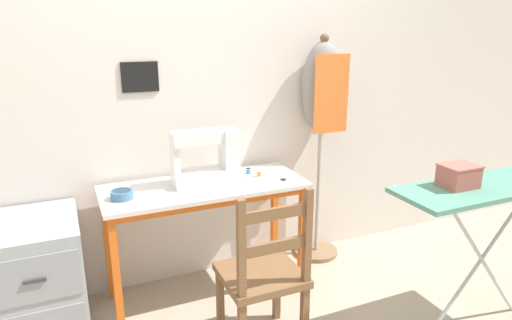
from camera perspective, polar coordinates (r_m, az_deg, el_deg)
ground_plane at (r=2.84m, az=-4.44°, el=-18.68°), size 14.00×14.00×0.00m
wall_back at (r=2.86m, az=-8.66°, el=9.17°), size 10.00×0.06×2.55m
sewing_table at (r=2.72m, az=-6.32°, el=-5.09°), size 1.19×0.48×0.73m
sewing_machine at (r=2.69m, az=-5.88°, el=0.22°), size 0.41×0.17×0.34m
fabric_bowl at (r=2.57m, az=-16.41°, el=-4.14°), size 0.12×0.12×0.05m
scissors at (r=2.78m, az=3.79°, el=-2.35°), size 0.12×0.06×0.01m
thread_spool_near_machine at (r=2.75m, az=-1.18°, el=-2.25°), size 0.04×0.04×0.03m
thread_spool_mid_table at (r=2.87m, az=-0.98°, el=-1.39°), size 0.04×0.04×0.04m
thread_spool_far_edge at (r=2.82m, az=0.37°, el=-1.71°), size 0.04×0.04×0.04m
wooden_chair at (r=2.37m, az=0.96°, el=-14.24°), size 0.40×0.38×0.91m
filing_cabinet at (r=2.76m, az=-25.38°, el=-13.30°), size 0.44×0.56×0.67m
dress_form at (r=3.13m, az=8.27°, el=7.22°), size 0.32×0.32×1.58m
ironing_board at (r=2.67m, az=27.43°, el=-3.55°), size 1.11×0.35×0.86m
storage_box at (r=2.50m, az=24.00°, el=-1.81°), size 0.18×0.15×0.12m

